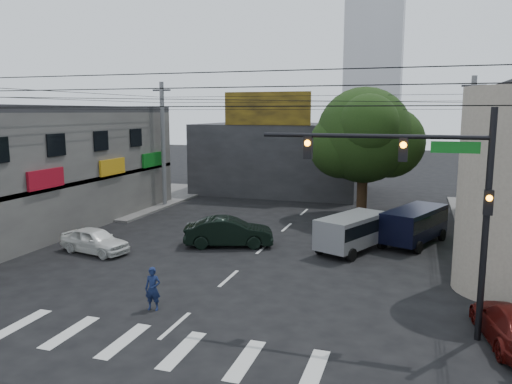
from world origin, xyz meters
The scene contains 15 objects.
ground centered at (0.00, 0.00, 0.00)m, with size 160.00×160.00×0.00m, color black.
sidewalk_far_left centered at (-18.00, 18.00, 0.07)m, with size 16.00×16.00×0.15m, color #514F4C.
corner_column centered at (11.00, 4.00, 4.00)m, with size 4.00×4.00×8.00m, color gray.
building_far centered at (-4.00, 26.00, 3.00)m, with size 14.00×10.00×6.00m, color #232326.
billboard centered at (-4.00, 21.10, 7.30)m, with size 7.00×0.30×2.60m, color olive.
tower_distant centered at (0.00, 70.00, 22.00)m, with size 9.00×9.00×44.00m, color silver.
street_tree centered at (4.00, 17.00, 5.47)m, with size 6.40×6.40×8.70m.
traffic_gantry centered at (7.82, -1.00, 4.83)m, with size 7.10×0.35×7.20m.
utility_pole_far_left centered at (-10.50, 16.00, 4.60)m, with size 0.32×0.32×9.20m, color #59595B.
utility_pole_far_right centered at (10.50, 16.00, 4.60)m, with size 0.32×0.32×9.20m, color #59595B.
dark_sedan centered at (-1.86, 6.90, 0.77)m, with size 4.93×3.03×1.53m, color black.
white_compact centered at (-7.83, 3.63, 0.64)m, with size 4.01×2.25×1.29m, color white.
silver_minivan centered at (4.47, 7.83, 0.93)m, with size 3.44×4.70×1.87m, color gray, non-canonical shape.
navy_van centered at (7.49, 10.36, 0.97)m, with size 3.54×5.19×1.94m, color black, non-canonical shape.
traffic_officer centered at (-1.37, -2.00, 0.79)m, with size 0.62×0.45×1.57m, color #111B3E.
Camera 1 is at (7.38, -17.12, 7.06)m, focal length 35.00 mm.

